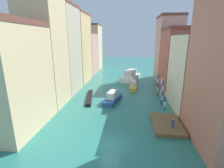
{
  "coord_description": "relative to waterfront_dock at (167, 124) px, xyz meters",
  "views": [
    {
      "loc": [
        2.2,
        -17.48,
        12.51
      ],
      "look_at": [
        -2.14,
        22.59,
        1.5
      ],
      "focal_mm": 26.55,
      "sensor_mm": 36.0,
      "label": 1
    }
  ],
  "objects": [
    {
      "name": "building_right_1",
      "position": [
        5.61,
        7.55,
        6.6
      ],
      "size": [
        6.63,
        10.99,
        13.73
      ],
      "color": "beige",
      "rests_on": "ground"
    },
    {
      "name": "vaporetto_white",
      "position": [
        -5.4,
        28.34,
        0.89
      ],
      "size": [
        6.69,
        10.43,
        3.13
      ],
      "color": "white",
      "rests_on": "ground"
    },
    {
      "name": "building_left_0",
      "position": [
        -21.4,
        -2.64,
        7.22
      ],
      "size": [
        6.63,
        10.95,
        14.96
      ],
      "color": "beige",
      "rests_on": "ground"
    },
    {
      "name": "person_on_dock",
      "position": [
        0.51,
        -1.22,
        0.9
      ],
      "size": [
        0.36,
        0.36,
        1.36
      ],
      "color": "#234C93",
      "rests_on": "waterfront_dock"
    },
    {
      "name": "ground_plane",
      "position": [
        -7.89,
        19.08,
        -0.27
      ],
      "size": [
        154.0,
        154.0,
        0.0
      ],
      "primitive_type": "plane",
      "color": "#28756B"
    },
    {
      "name": "motorboat_0",
      "position": [
        -4.63,
        19.1,
        0.47
      ],
      "size": [
        1.99,
        6.65,
        2.02
      ],
      "color": "gold",
      "rests_on": "ground"
    },
    {
      "name": "building_left_3",
      "position": [
        -21.4,
        25.28,
        9.52
      ],
      "size": [
        6.63,
        10.97,
        19.56
      ],
      "color": "#DBB77A",
      "rests_on": "ground"
    },
    {
      "name": "mooring_pole_1",
      "position": [
        0.64,
        8.18,
        2.4
      ],
      "size": [
        0.33,
        0.33,
        5.25
      ],
      "color": "#1E479E",
      "rests_on": "ground"
    },
    {
      "name": "mooring_pole_0",
      "position": [
        0.69,
        5.33,
        1.7
      ],
      "size": [
        0.27,
        0.27,
        3.87
      ],
      "color": "#1E479E",
      "rests_on": "ground"
    },
    {
      "name": "mooring_pole_3",
      "position": [
        0.67,
        13.68,
        2.38
      ],
      "size": [
        0.28,
        0.28,
        5.22
      ],
      "color": "#1E479E",
      "rests_on": "ground"
    },
    {
      "name": "building_left_2",
      "position": [
        -21.4,
        14.82,
        9.75
      ],
      "size": [
        6.63,
        9.28,
        20.03
      ],
      "color": "#BCB299",
      "rests_on": "ground"
    },
    {
      "name": "building_left_5",
      "position": [
        -21.4,
        46.92,
        8.88
      ],
      "size": [
        6.63,
        9.66,
        18.29
      ],
      "color": "beige",
      "rests_on": "ground"
    },
    {
      "name": "waterfront_dock",
      "position": [
        0.0,
        0.0,
        0.0
      ],
      "size": [
        4.13,
        6.65,
        0.55
      ],
      "color": "brown",
      "rests_on": "ground"
    },
    {
      "name": "building_left_1",
      "position": [
        -21.4,
        6.53,
        10.26
      ],
      "size": [
        6.63,
        7.27,
        21.03
      ],
      "color": "beige",
      "rests_on": "ground"
    },
    {
      "name": "gondola_black",
      "position": [
        -14.24,
        10.26,
        -0.02
      ],
      "size": [
        2.73,
        9.41,
        0.51
      ],
      "color": "black",
      "rests_on": "ground"
    },
    {
      "name": "building_left_4",
      "position": [
        -21.4,
        36.37,
        7.17
      ],
      "size": [
        6.63,
        10.78,
        14.86
      ],
      "color": "tan",
      "rests_on": "ground"
    },
    {
      "name": "motorboat_1",
      "position": [
        -9.05,
        9.04,
        0.52
      ],
      "size": [
        3.64,
        6.87,
        2.19
      ],
      "color": "#234C93",
      "rests_on": "ground"
    },
    {
      "name": "building_right_2",
      "position": [
        5.61,
        18.97,
        7.3
      ],
      "size": [
        6.63,
        11.16,
        15.13
      ],
      "color": "#B25147",
      "rests_on": "ground"
    },
    {
      "name": "building_right_3",
      "position": [
        5.61,
        29.66,
        9.29
      ],
      "size": [
        6.63,
        10.16,
        19.1
      ],
      "color": "tan",
      "rests_on": "ground"
    },
    {
      "name": "mooring_pole_2",
      "position": [
        0.95,
        10.79,
        2.29
      ],
      "size": [
        0.39,
        0.39,
        5.0
      ],
      "color": "#1E479E",
      "rests_on": "ground"
    }
  ]
}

